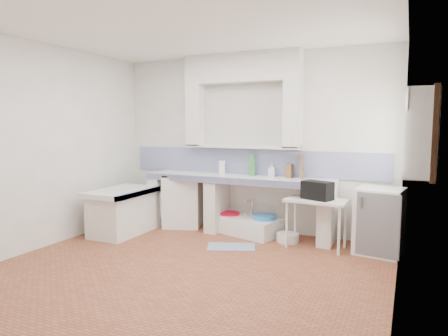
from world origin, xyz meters
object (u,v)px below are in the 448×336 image
at_px(fridge, 379,221).
at_px(side_table, 316,224).
at_px(sink, 247,226).
at_px(stove, 183,201).

bearing_deg(fridge, side_table, -163.03).
bearing_deg(fridge, sink, -175.60).
bearing_deg(side_table, fridge, 12.87).
bearing_deg(stove, side_table, -25.59).
xyz_separation_m(sink, fridge, (1.92, -0.14, 0.31)).
distance_m(side_table, fridge, 0.82).
distance_m(sink, side_table, 1.17).
bearing_deg(sink, side_table, 3.09).
bearing_deg(stove, fridge, -21.54).
height_order(side_table, fridge, fridge).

